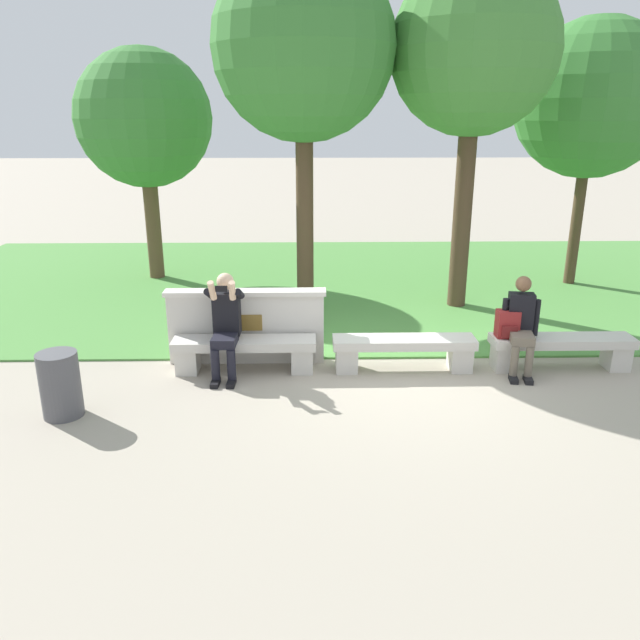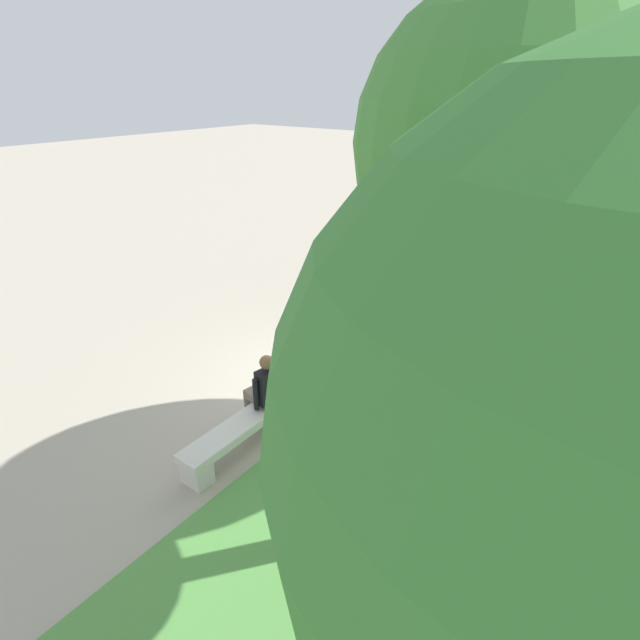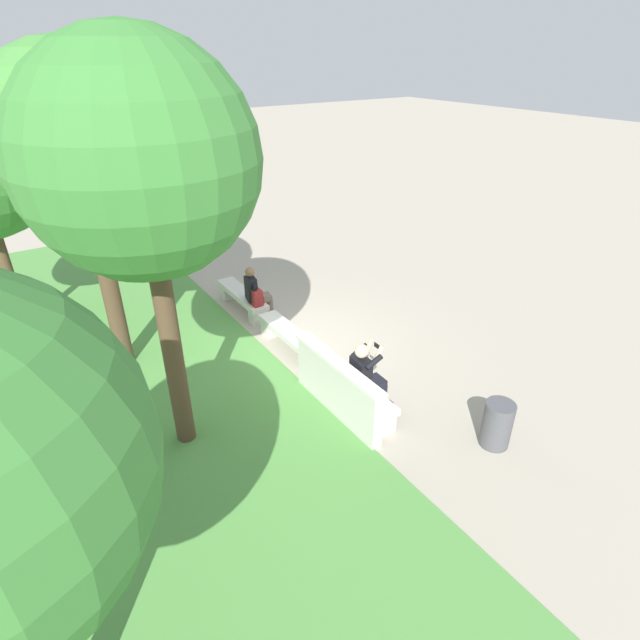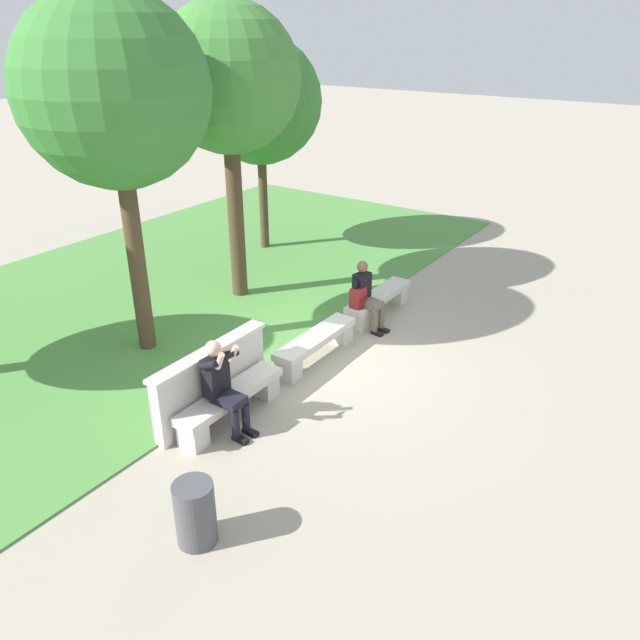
{
  "view_description": "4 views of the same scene",
  "coord_description": "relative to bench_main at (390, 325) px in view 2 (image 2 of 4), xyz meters",
  "views": [
    {
      "loc": [
        -1.25,
        -7.6,
        3.25
      ],
      "look_at": [
        -1.11,
        -0.41,
        0.84
      ],
      "focal_mm": 35.0,
      "sensor_mm": 36.0,
      "label": 1
    },
    {
      "loc": [
        5.79,
        4.16,
        4.64
      ],
      "look_at": [
        -0.48,
        -0.53,
        0.88
      ],
      "focal_mm": 28.0,
      "sensor_mm": 36.0,
      "label": 2
    },
    {
      "loc": [
        -7.32,
        4.17,
        5.33
      ],
      "look_at": [
        -0.41,
        -0.45,
        0.74
      ],
      "focal_mm": 28.0,
      "sensor_mm": 36.0,
      "label": 3
    },
    {
      "loc": [
        -7.43,
        -5.17,
        5.09
      ],
      "look_at": [
        -0.15,
        -0.18,
        0.83
      ],
      "focal_mm": 35.0,
      "sensor_mm": 36.0,
      "label": 4
    }
  ],
  "objects": [
    {
      "name": "tree_far_back",
      "position": [
        3.43,
        2.83,
        3.83
      ],
      "size": [
        2.64,
        2.64,
        5.49
      ],
      "color": "#4C3826",
      "rests_on": "ground"
    },
    {
      "name": "tree_left_background",
      "position": [
        0.79,
        2.62,
        3.85
      ],
      "size": [
        2.82,
        2.82,
        5.59
      ],
      "color": "#4C3826",
      "rests_on": "ground"
    },
    {
      "name": "ground_plane",
      "position": [
        2.08,
        0.0,
        -0.3
      ],
      "size": [
        80.0,
        80.0,
        0.0
      ],
      "primitive_type": "plane",
      "color": "#A89E8C"
    },
    {
      "name": "backpack",
      "position": [
        3.42,
        0.01,
        0.33
      ],
      "size": [
        0.28,
        0.24,
        0.43
      ],
      "color": "maroon",
      "rests_on": "bench_mid"
    },
    {
      "name": "bench_near",
      "position": [
        2.08,
        0.0,
        0.0
      ],
      "size": [
        1.86,
        0.4,
        0.45
      ],
      "color": "beige",
      "rests_on": "ground"
    },
    {
      "name": "grass_strip",
      "position": [
        2.08,
        4.38,
        -0.28
      ],
      "size": [
        18.03,
        8.0,
        0.03
      ],
      "primitive_type": "cube",
      "color": "#518E42",
      "rests_on": "ground"
    },
    {
      "name": "person_photographer",
      "position": [
        -0.22,
        -0.08,
        0.44
      ],
      "size": [
        0.48,
        0.73,
        1.32
      ],
      "color": "black",
      "rests_on": "ground"
    },
    {
      "name": "trash_bin",
      "position": [
        -1.92,
        -1.22,
        0.08
      ],
      "size": [
        0.44,
        0.44,
        0.75
      ],
      "primitive_type": "cylinder",
      "color": "#4C4C51",
      "rests_on": "ground"
    },
    {
      "name": "backrest_wall_with_plaque",
      "position": [
        0.0,
        0.34,
        0.22
      ],
      "size": [
        2.14,
        0.24,
        1.01
      ],
      "color": "beige",
      "rests_on": "ground"
    },
    {
      "name": "bench_main",
      "position": [
        0.0,
        0.0,
        0.0
      ],
      "size": [
        1.86,
        0.4,
        0.45
      ],
      "color": "beige",
      "rests_on": "ground"
    },
    {
      "name": "bench_mid",
      "position": [
        4.17,
        0.0,
        0.0
      ],
      "size": [
        1.86,
        0.4,
        0.45
      ],
      "color": "beige",
      "rests_on": "ground"
    },
    {
      "name": "person_distant",
      "position": [
        3.57,
        -0.07,
        0.37
      ],
      "size": [
        0.48,
        0.71,
        1.26
      ],
      "color": "black",
      "rests_on": "ground"
    }
  ]
}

